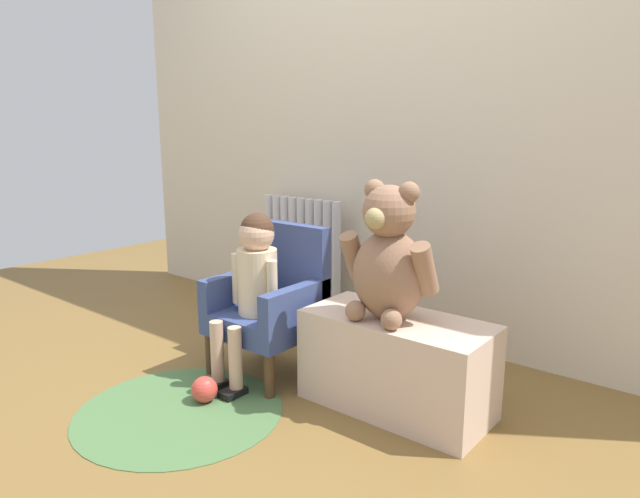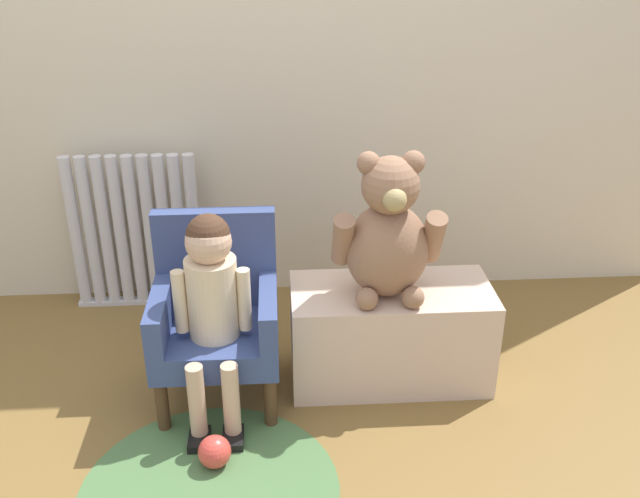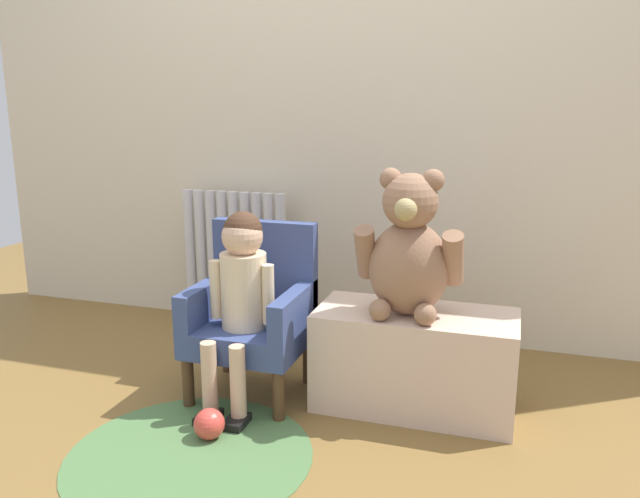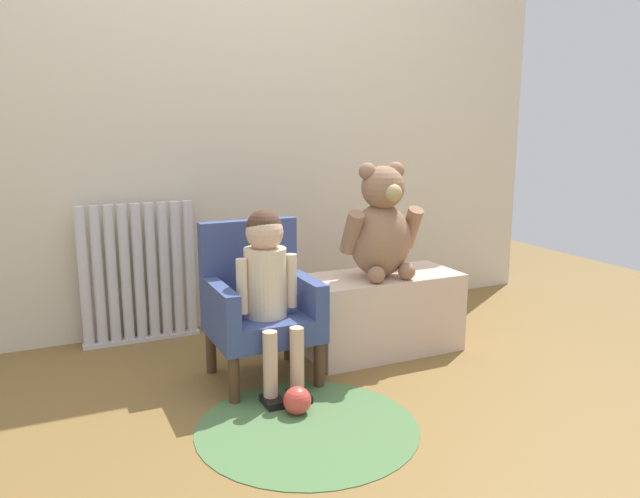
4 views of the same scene
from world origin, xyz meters
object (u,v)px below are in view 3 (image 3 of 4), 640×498
object	(u,v)px
radiator	(235,260)
low_bench	(415,360)
floor_rug	(190,455)
child_armchair	(254,311)
child_figure	(241,281)
toy_ball	(209,424)
large_teddy_bear	(409,252)

from	to	relation	value
radiator	low_bench	world-z (taller)	radiator
radiator	floor_rug	size ratio (longest dim) A/B	0.86
radiator	child_armchair	bearing A→B (deg)	-59.33
child_armchair	child_figure	xyz separation A→B (m)	(0.00, -0.11, 0.15)
radiator	floor_rug	xyz separation A→B (m)	(0.38, -1.16, -0.34)
child_figure	toy_ball	distance (m)	0.51
toy_ball	child_figure	bearing A→B (deg)	90.65
child_figure	low_bench	distance (m)	0.70
radiator	low_bench	size ratio (longest dim) A/B	0.95
radiator	child_armchair	xyz separation A→B (m)	(0.38, -0.65, -0.02)
floor_rug	large_teddy_bear	bearing A→B (deg)	41.18
radiator	toy_ball	size ratio (longest dim) A/B	6.52
child_figure	low_bench	world-z (taller)	child_figure
child_figure	toy_ball	size ratio (longest dim) A/B	6.90
radiator	large_teddy_bear	xyz separation A→B (m)	(0.97, -0.64, 0.26)
radiator	low_bench	bearing A→B (deg)	-31.19
child_armchair	large_teddy_bear	world-z (taller)	large_teddy_bear
radiator	large_teddy_bear	size ratio (longest dim) A/B	1.32
radiator	floor_rug	world-z (taller)	radiator
child_figure	floor_rug	xyz separation A→B (m)	(-0.01, -0.40, -0.47)
floor_rug	child_armchair	bearing A→B (deg)	89.13
child_figure	large_teddy_bear	bearing A→B (deg)	11.30
large_teddy_bear	child_figure	bearing A→B (deg)	-168.70
toy_ball	radiator	bearing A→B (deg)	110.32
child_armchair	child_figure	distance (m)	0.19
large_teddy_bear	low_bench	bearing A→B (deg)	46.14
child_armchair	child_figure	size ratio (longest dim) A/B	0.90
child_armchair	child_figure	bearing A→B (deg)	-90.00
radiator	toy_ball	distance (m)	1.15
child_figure	child_armchair	bearing A→B (deg)	90.00
low_bench	large_teddy_bear	size ratio (longest dim) A/B	1.38
radiator	toy_ball	xyz separation A→B (m)	(0.39, -1.04, -0.29)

